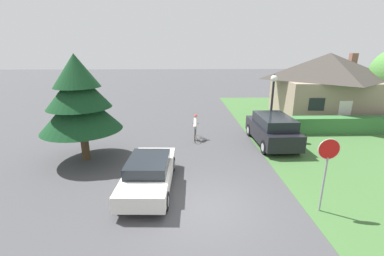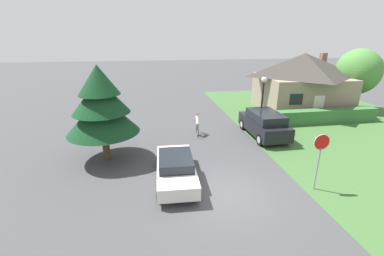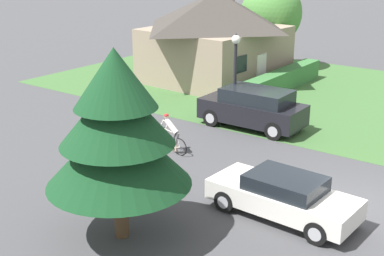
{
  "view_description": "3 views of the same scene",
  "coord_description": "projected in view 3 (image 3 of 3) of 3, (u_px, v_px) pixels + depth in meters",
  "views": [
    {
      "loc": [
        -0.64,
        -8.01,
        5.45
      ],
      "look_at": [
        -0.21,
        4.8,
        1.55
      ],
      "focal_mm": 24.0,
      "sensor_mm": 36.0,
      "label": 1
    },
    {
      "loc": [
        -3.08,
        -9.5,
        6.63
      ],
      "look_at": [
        -0.73,
        4.72,
        1.5
      ],
      "focal_mm": 24.0,
      "sensor_mm": 36.0,
      "label": 2
    },
    {
      "loc": [
        -15.19,
        -4.87,
        7.67
      ],
      "look_at": [
        -1.07,
        5.55,
        1.71
      ],
      "focal_mm": 50.0,
      "sensor_mm": 36.0,
      "label": 3
    }
  ],
  "objects": [
    {
      "name": "hedge_row",
      "position": [
        273.0,
        84.0,
        29.16
      ],
      "size": [
        9.98,
        0.9,
        1.12
      ],
      "primitive_type": "cube",
      "color": "#387038",
      "rests_on": "ground"
    },
    {
      "name": "conifer_tall_near",
      "position": [
        117.0,
        128.0,
        13.93
      ],
      "size": [
        3.92,
        3.92,
        5.31
      ],
      "color": "#4C3823",
      "rests_on": "ground"
    },
    {
      "name": "deciduous_tree_right",
      "position": [
        271.0,
        13.0,
        34.46
      ],
      "size": [
        3.93,
        3.93,
        5.66
      ],
      "color": "#4C3823",
      "rests_on": "ground"
    },
    {
      "name": "sedan_left_lane",
      "position": [
        283.0,
        196.0,
        15.81
      ],
      "size": [
        2.0,
        4.53,
        1.33
      ],
      "rotation": [
        0.0,
        0.0,
        1.53
      ],
      "color": "silver",
      "rests_on": "ground"
    },
    {
      "name": "street_lamp",
      "position": [
        235.0,
        61.0,
        23.78
      ],
      "size": [
        0.4,
        0.4,
        4.08
      ],
      "color": "black",
      "rests_on": "ground"
    },
    {
      "name": "cottage_house",
      "position": [
        215.0,
        35.0,
        31.57
      ],
      "size": [
        8.33,
        7.53,
        5.24
      ],
      "rotation": [
        0.0,
        0.0,
        -0.06
      ],
      "color": "gray",
      "rests_on": "ground"
    },
    {
      "name": "cyclist",
      "position": [
        171.0,
        134.0,
        20.79
      ],
      "size": [
        0.44,
        1.67,
        1.56
      ],
      "rotation": [
        0.0,
        0.0,
        1.48
      ],
      "color": "black",
      "rests_on": "ground"
    },
    {
      "name": "parked_suv_right",
      "position": [
        253.0,
        108.0,
        23.61
      ],
      "size": [
        2.1,
        4.63,
        1.78
      ],
      "rotation": [
        0.0,
        0.0,
        1.58
      ],
      "color": "black",
      "rests_on": "ground"
    },
    {
      "name": "ground_plane",
      "position": [
        354.0,
        204.0,
        16.78
      ],
      "size": [
        140.0,
        140.0,
        0.0
      ],
      "primitive_type": "plane",
      "color": "#424244"
    },
    {
      "name": "grass_verge_right",
      "position": [
        360.0,
        101.0,
        27.89
      ],
      "size": [
        16.0,
        36.0,
        0.01
      ],
      "primitive_type": "cube",
      "color": "#3D6633",
      "rests_on": "ground"
    }
  ]
}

